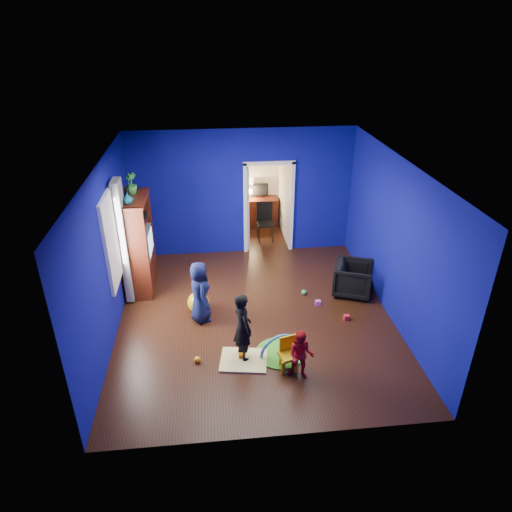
{
  "coord_description": "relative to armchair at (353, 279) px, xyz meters",
  "views": [
    {
      "loc": [
        -0.74,
        -6.98,
        4.96
      ],
      "look_at": [
        0.06,
        0.4,
        1.08
      ],
      "focal_mm": 32.0,
      "sensor_mm": 36.0,
      "label": 1
    }
  ],
  "objects": [
    {
      "name": "child_navy",
      "position": [
        -3.03,
        -0.59,
        0.25
      ],
      "size": [
        0.5,
        0.65,
        1.18
      ],
      "primitive_type": "imported",
      "rotation": [
        0.0,
        0.0,
        1.81
      ],
      "color": "#0F1538",
      "rests_on": "floor"
    },
    {
      "name": "window_left",
      "position": [
        -4.52,
        -0.28,
        1.21
      ],
      "size": [
        0.03,
        0.95,
        1.55
      ],
      "primitive_type": "cube",
      "color": "white",
      "rests_on": "wall_left"
    },
    {
      "name": "kid_chair",
      "position": [
        -1.66,
        -2.09,
        -0.09
      ],
      "size": [
        0.35,
        0.35,
        0.5
      ],
      "primitive_type": "cube",
      "rotation": [
        0.0,
        0.0,
        0.28
      ],
      "color": "yellow",
      "rests_on": "floor"
    },
    {
      "name": "desk_lamp",
      "position": [
        -1.71,
        3.69,
        0.59
      ],
      "size": [
        0.14,
        0.14,
        0.14
      ],
      "primitive_type": "sphere",
      "color": "#FFD88C",
      "rests_on": "study_desk"
    },
    {
      "name": "wall_right",
      "position": [
        0.47,
        -0.63,
        1.11
      ],
      "size": [
        0.02,
        5.5,
        2.9
      ],
      "primitive_type": "cube",
      "color": "#0A0C7A",
      "rests_on": "floor"
    },
    {
      "name": "wall_back",
      "position": [
        -2.03,
        2.12,
        1.11
      ],
      "size": [
        5.0,
        0.02,
        2.9
      ],
      "primitive_type": "cube",
      "color": "#0A0C7A",
      "rests_on": "floor"
    },
    {
      "name": "toy_arch",
      "position": [
        -1.73,
        -1.71,
        -0.32
      ],
      "size": [
        0.72,
        0.26,
        0.74
      ],
      "primitive_type": "torus",
      "rotation": [
        1.57,
        0.0,
        0.29
      ],
      "color": "#3F8CD8",
      "rests_on": "floor"
    },
    {
      "name": "alcove",
      "position": [
        -1.43,
        2.99,
        0.91
      ],
      "size": [
        1.0,
        1.75,
        2.5
      ],
      "primitive_type": null,
      "color": "silver",
      "rests_on": "floor"
    },
    {
      "name": "floor",
      "position": [
        -2.03,
        -0.63,
        -0.34
      ],
      "size": [
        5.0,
        5.5,
        0.01
      ],
      "primitive_type": "cube",
      "color": "black",
      "rests_on": "ground"
    },
    {
      "name": "book_shelf",
      "position": [
        -1.43,
        3.74,
        1.68
      ],
      "size": [
        0.88,
        0.24,
        0.04
      ],
      "primitive_type": "cube",
      "color": "white",
      "rests_on": "study_desk"
    },
    {
      "name": "wall_left",
      "position": [
        -4.53,
        -0.63,
        1.11
      ],
      "size": [
        0.02,
        5.5,
        2.9
      ],
      "primitive_type": "cube",
      "color": "#0A0C7A",
      "rests_on": "floor"
    },
    {
      "name": "curtain",
      "position": [
        -4.4,
        0.27,
        0.91
      ],
      "size": [
        0.14,
        0.42,
        2.4
      ],
      "primitive_type": "cube",
      "color": "slate",
      "rests_on": "floor"
    },
    {
      "name": "potted_plant",
      "position": [
        -4.25,
        0.92,
        1.83
      ],
      "size": [
        0.3,
        0.3,
        0.41
      ],
      "primitive_type": "imported",
      "rotation": [
        0.0,
        0.0,
        -0.41
      ],
      "color": "green",
      "rests_on": "tv_armoire"
    },
    {
      "name": "toy_3",
      "position": [
        -0.97,
        0.05,
        -0.28
      ],
      "size": [
        0.11,
        0.11,
        0.11
      ],
      "primitive_type": "sphere",
      "color": "green",
      "rests_on": "floor"
    },
    {
      "name": "folding_chair",
      "position": [
        -1.43,
        2.67,
        0.12
      ],
      "size": [
        0.4,
        0.4,
        0.92
      ],
      "primitive_type": "cube",
      "color": "black",
      "rests_on": "floor"
    },
    {
      "name": "vase",
      "position": [
        -4.25,
        0.4,
        1.73
      ],
      "size": [
        0.26,
        0.26,
        0.2
      ],
      "primitive_type": "imported",
      "rotation": [
        0.0,
        0.0,
        0.42
      ],
      "color": "#0B545E",
      "rests_on": "tv_armoire"
    },
    {
      "name": "tv_armoire",
      "position": [
        -4.25,
        0.7,
        0.64
      ],
      "size": [
        0.58,
        1.14,
        1.96
      ],
      "primitive_type": "cube",
      "color": "#3A1209",
      "rests_on": "floor"
    },
    {
      "name": "toy_4",
      "position": [
        -0.78,
        -0.36,
        -0.29
      ],
      "size": [
        0.1,
        0.08,
        0.1
      ],
      "primitive_type": "cube",
      "color": "#DA51DA",
      "rests_on": "floor"
    },
    {
      "name": "wall_front",
      "position": [
        -2.03,
        -3.38,
        1.11
      ],
      "size": [
        5.0,
        0.02,
        2.9
      ],
      "primitive_type": "cube",
      "color": "#0A0C7A",
      "rests_on": "floor"
    },
    {
      "name": "yellow_blanket",
      "position": [
        -2.35,
        -1.83,
        -0.32
      ],
      "size": [
        0.84,
        0.71,
        0.03
      ],
      "primitive_type": "cube",
      "rotation": [
        0.0,
        0.0,
        -0.16
      ],
      "color": "#F2E07A",
      "rests_on": "floor"
    },
    {
      "name": "toy_2",
      "position": [
        -2.38,
        -1.76,
        -0.29
      ],
      "size": [
        0.1,
        0.08,
        0.1
      ],
      "primitive_type": "cube",
      "color": "orange",
      "rests_on": "floor"
    },
    {
      "name": "ceiling",
      "position": [
        -2.03,
        -0.63,
        2.56
      ],
      "size": [
        5.0,
        5.5,
        0.01
      ],
      "primitive_type": "cube",
      "color": "white",
      "rests_on": "wall_back"
    },
    {
      "name": "toy_0",
      "position": [
        -0.36,
        -0.9,
        -0.29
      ],
      "size": [
        0.1,
        0.08,
        0.1
      ],
      "primitive_type": "cube",
      "color": "red",
      "rests_on": "floor"
    },
    {
      "name": "doorway",
      "position": [
        -1.43,
        2.12,
        0.71
      ],
      "size": [
        1.16,
        0.1,
        2.1
      ],
      "primitive_type": "cube",
      "color": "white",
      "rests_on": "floor"
    },
    {
      "name": "study_desk",
      "position": [
        -1.43,
        3.63,
        0.04
      ],
      "size": [
        0.88,
        0.44,
        0.75
      ],
      "primitive_type": "cube",
      "color": "#3D140A",
      "rests_on": "floor"
    },
    {
      "name": "toy_5",
      "position": [
        -3.1,
        -1.79,
        -0.28
      ],
      "size": [
        0.11,
        0.11,
        0.11
      ],
      "primitive_type": "sphere",
      "color": "orange",
      "rests_on": "floor"
    },
    {
      "name": "hopper_ball",
      "position": [
        -3.08,
        -0.34,
        -0.13
      ],
      "size": [
        0.41,
        0.41,
        0.41
      ],
      "primitive_type": "sphere",
      "color": "yellow",
      "rests_on": "floor"
    },
    {
      "name": "play_mat",
      "position": [
        -1.73,
        -1.71,
        -0.33
      ],
      "size": [
        0.82,
        0.82,
        0.02
      ],
      "primitive_type": "cylinder",
      "color": "green",
      "rests_on": "floor"
    },
    {
      "name": "desk_monitor",
      "position": [
        -1.43,
        3.75,
        0.61
      ],
      "size": [
        0.4,
        0.05,
        0.32
      ],
      "primitive_type": "cube",
      "color": "black",
      "rests_on": "study_desk"
    },
    {
      "name": "armchair",
      "position": [
        0.0,
        0.0,
        0.0
      ],
      "size": [
        0.95,
        0.93,
        0.67
      ],
      "primitive_type": "imported",
      "rotation": [
        0.0,
        0.0,
        1.21
      ],
      "color": "black",
      "rests_on": "floor"
    },
    {
      "name": "toddler_red",
      "position": [
        -1.51,
        -2.29,
        0.08
      ],
      "size": [
        0.49,
        0.43,
        0.84
      ],
      "primitive_type": "imported",
      "rotation": [
        0.0,
        0.0,
        -0.32
      ],
      "color": "#B61D13",
      "rests_on": "floor"
    },
    {
      "name": "crt_tv",
      "position": [
        -4.21,
        0.7,
        0.68
      ],
      "size": [
        0.46,
        0.7,
        0.54
      ],
      "primitive_type": "cube",
      "color": "silver",
      "rests_on": "tv_armoire"
    },
    {
      "name": "child_black",
      "position": [
        -2.35,
        -1.73,
        0.27
      ],
      "size": [
        0.44,
        0.52,
        1.21
      ],
      "primitive_type": "imported",
      "rotation": [
        0.0,
        0.0,
        1.96
      ],
      "color": "black",
      "rests_on": "floor"
    },
    {
      "name": "toy_1",
      "position": [
        0.18,
        0.61,
        -0.28
      ],
      "size": [
        0.11,
        0.11,
        0.11
      ],
      "primitive_type": "sphere",
      "color": "#27ACE1",
      "rests_on": "floor"
    }
  ]
}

